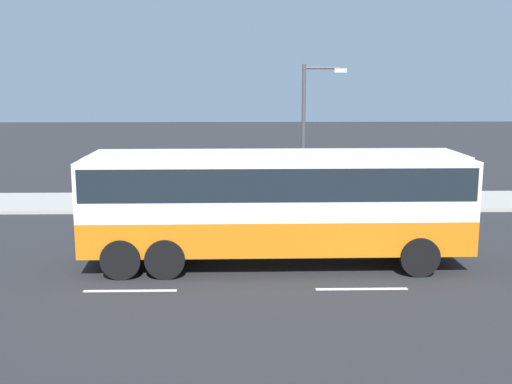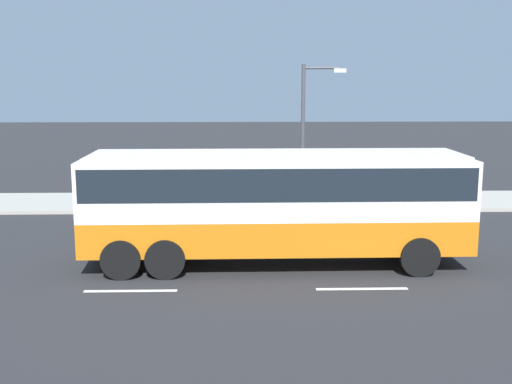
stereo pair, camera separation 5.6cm
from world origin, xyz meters
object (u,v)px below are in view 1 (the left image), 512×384
(pedestrian_near_curb, at_px, (165,179))
(coach_bus, at_px, (276,196))
(pedestrian_at_crossing, at_px, (244,183))
(street_lamp, at_px, (309,124))

(pedestrian_near_curb, bearing_deg, coach_bus, 90.48)
(pedestrian_at_crossing, bearing_deg, street_lamp, 134.32)
(coach_bus, xyz_separation_m, pedestrian_at_crossing, (-0.90, 8.13, -0.98))
(coach_bus, relative_size, street_lamp, 1.90)
(coach_bus, distance_m, pedestrian_near_curb, 9.79)
(coach_bus, relative_size, pedestrian_near_curb, 6.43)
(coach_bus, bearing_deg, pedestrian_near_curb, 115.65)
(pedestrian_at_crossing, relative_size, street_lamp, 0.28)
(coach_bus, height_order, street_lamp, street_lamp)
(coach_bus, height_order, pedestrian_near_curb, coach_bus)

